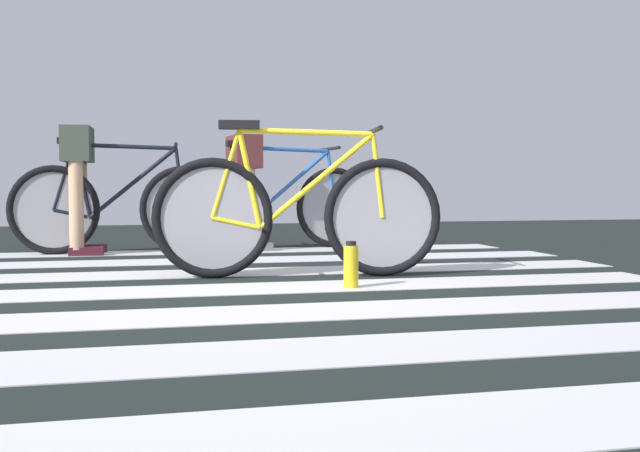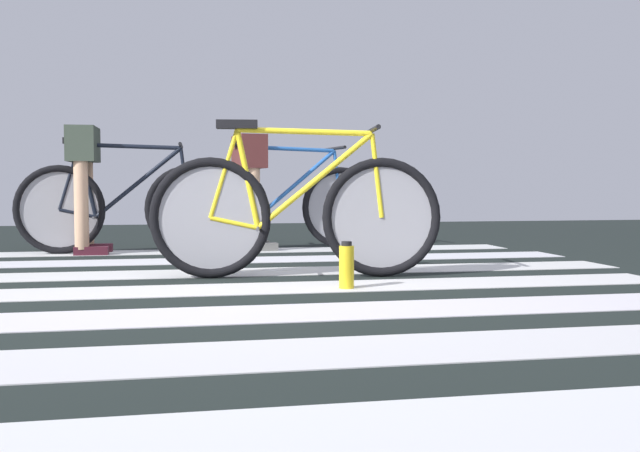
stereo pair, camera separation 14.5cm
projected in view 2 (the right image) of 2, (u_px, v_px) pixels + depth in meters
The scene contains 8 objects.
ground at pixel (220, 298), 3.60m from camera, with size 18.00×14.00×0.02m.
crosswalk_markings at pixel (237, 301), 3.44m from camera, with size 5.41×5.77×0.00m.
bicycle_1_of_3 at pixel (296, 213), 4.31m from camera, with size 1.73×0.52×0.93m.
bicycle_2_of_3 at pixel (125, 206), 5.88m from camera, with size 1.74×0.52×0.93m.
cyclist_2_of_3 at pixel (84, 172), 5.81m from camera, with size 0.32×0.42×1.02m.
bicycle_3_of_3 at pixel (285, 205), 6.27m from camera, with size 1.73×0.53×0.93m.
cyclist_3_of_3 at pixel (250, 176), 6.15m from camera, with size 0.36×0.44×0.98m.
water_bottle at pixel (347, 266), 3.84m from camera, with size 0.08×0.08×0.25m.
Camera 2 is at (-0.19, -3.61, 0.56)m, focal length 40.69 mm.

